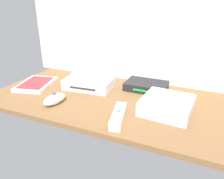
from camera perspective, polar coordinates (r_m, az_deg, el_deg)
ground_plane at (r=88.45cm, az=-0.00°, el=-2.99°), size 100.00×48.00×2.00cm
back_wall at (r=102.85cm, az=5.84°, el=19.62°), size 110.00×1.20×64.00cm
game_console at (r=99.66cm, az=-5.75°, el=1.94°), size 22.21×17.76×4.40cm
mini_computer at (r=79.44cm, az=14.27°, el=-3.96°), size 18.21×18.21×5.30cm
game_case at (r=107.16cm, az=-19.33°, el=1.41°), size 17.81×21.74×1.56cm
network_router at (r=97.44cm, az=9.00°, el=0.95°), size 18.10×12.50×3.40cm
remote_wand at (r=72.53cm, az=1.72°, el=-6.92°), size 6.69×15.23×3.40cm
remote_nunchuk at (r=85.60cm, az=-14.89°, el=-2.47°), size 6.44×10.71×5.10cm
remote_classic_pad at (r=100.23cm, az=-5.98°, el=4.00°), size 14.88×8.90×2.40cm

